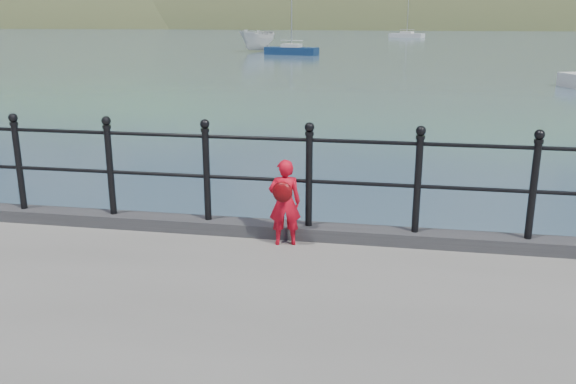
% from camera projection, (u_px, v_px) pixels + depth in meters
% --- Properties ---
extents(ground, '(600.00, 600.00, 0.00)m').
position_uv_depth(ground, '(262.00, 306.00, 7.57)').
color(ground, '#2D4251').
rests_on(ground, ground).
extents(kerb, '(60.00, 0.30, 0.15)m').
position_uv_depth(kerb, '(258.00, 228.00, 7.13)').
color(kerb, '#28282B').
rests_on(kerb, quay).
extents(railing, '(18.11, 0.11, 1.20)m').
position_uv_depth(railing, '(257.00, 166.00, 6.92)').
color(railing, black).
rests_on(railing, kerb).
extents(far_shore, '(830.00, 200.00, 156.00)m').
position_uv_depth(far_shore, '(497.00, 86.00, 233.53)').
color(far_shore, '#333A21').
rests_on(far_shore, ground).
extents(child, '(0.40, 0.34, 0.97)m').
position_uv_depth(child, '(285.00, 202.00, 6.71)').
color(child, red).
rests_on(child, quay).
extents(launch_white, '(3.63, 6.03, 2.18)m').
position_uv_depth(launch_white, '(258.00, 40.00, 61.20)').
color(launch_white, silver).
rests_on(launch_white, ground).
extents(sailboat_port, '(5.12, 2.61, 7.26)m').
position_uv_depth(sailboat_port, '(291.00, 51.00, 56.09)').
color(sailboat_port, navy).
rests_on(sailboat_port, ground).
extents(sailboat_deep, '(5.92, 3.98, 8.54)m').
position_uv_depth(sailboat_deep, '(407.00, 36.00, 100.63)').
color(sailboat_deep, silver).
rests_on(sailboat_deep, ground).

